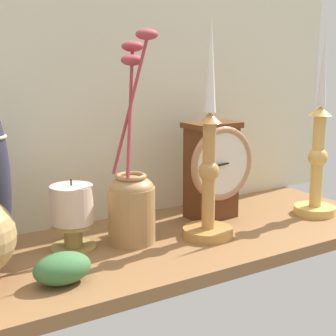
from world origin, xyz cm
name	(u,v)px	position (x,y,z in cm)	size (l,w,h in cm)	color
ground_plane	(164,244)	(0.00, 0.00, -1.20)	(100.00, 36.00, 2.40)	brown
back_wall	(118,68)	(0.00, 18.50, 32.50)	(120.00, 2.00, 65.00)	beige
mantel_clock	(214,168)	(16.13, 5.61, 11.13)	(15.93, 8.98, 21.07)	#592F16
candlestick_tall_left	(209,172)	(7.96, -3.57, 13.00)	(9.93, 9.93, 42.59)	#BB8443
candlestick_tall_center	(318,159)	(37.38, -4.29, 12.62)	(9.27, 9.27, 41.50)	#D8AD55
brass_vase_jar	(132,197)	(-6.04, 1.82, 8.96)	(9.35, 9.00, 39.60)	#A87C4B
pillar_candle_front	(72,213)	(-16.85, 4.76, 6.79)	(8.53, 8.53, 13.13)	#A28A4A
ivy_sprig	(62,268)	(-24.18, -8.83, 2.50)	(9.28, 6.50, 5.01)	#3C6F3D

